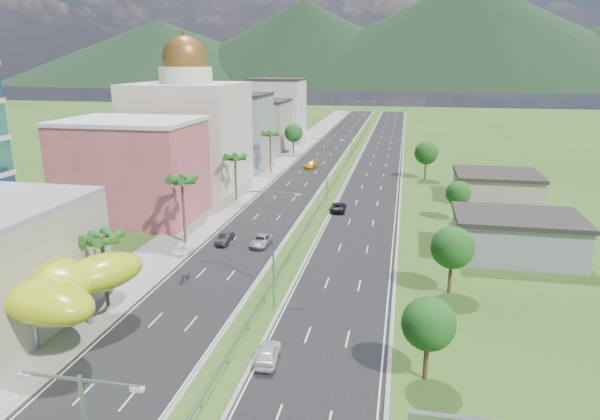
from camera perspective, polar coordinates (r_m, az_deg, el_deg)
The scene contains 33 objects.
ground at distance 51.46m, azimuth -5.54°, elevation -12.55°, with size 500.00×500.00×0.00m, color #2D5119.
road_left at distance 137.09m, azimuth 2.17°, elevation 5.55°, with size 11.00×260.00×0.04m, color black.
road_right at distance 135.61m, azimuth 8.47°, elevation 5.28°, with size 11.00×260.00×0.04m, color black.
sidewalk_left at distance 138.86m, azimuth -1.72°, elevation 5.70°, with size 7.00×260.00×0.12m, color gray.
median_guardrail at distance 118.45m, azimuth 4.40°, elevation 4.18°, with size 0.10×216.06×0.76m.
streetlight_median_b at distance 57.70m, azimuth -2.90°, elevation -2.00°, with size 6.04×0.25×11.00m.
streetlight_median_c at distance 95.87m, azimuth 2.89°, elevation 5.18°, with size 6.04×0.25×11.00m.
streetlight_median_d at distance 140.04m, azimuth 5.59°, elevation 8.49°, with size 6.04×0.25×11.00m.
streetlight_median_e at distance 184.61m, azimuth 7.02°, elevation 10.20°, with size 6.04×0.25×11.00m.
lime_canopy at distance 55.11m, azimuth -27.46°, elevation -6.67°, with size 18.00×15.00×7.40m.
pink_shophouse at distance 87.58m, azimuth -17.41°, elevation 3.96°, with size 20.00×15.00×15.00m, color #B34953.
domed_building at distance 107.45m, azimuth -11.78°, elevation 8.51°, with size 20.00×20.00×28.70m.
midrise_grey at distance 130.77m, azimuth -7.06°, elevation 8.49°, with size 16.00×15.00×16.00m, color gray.
midrise_beige at distance 151.86m, azimuth -4.45°, elevation 8.99°, with size 16.00×15.00×13.00m, color #9F9983.
midrise_white at distance 173.75m, azimuth -2.42°, elevation 10.70°, with size 16.00×15.00×18.00m, color silver.
shed_near at distance 73.15m, azimuth 22.07°, elevation -2.80°, with size 15.00×10.00×5.00m, color gray.
shed_far at distance 102.09m, azimuth 20.19°, elevation 2.27°, with size 14.00×12.00×4.40m, color #9F9983.
palm_tree_b at distance 56.46m, azimuth -20.42°, elevation -3.08°, with size 3.60×3.60×8.10m.
palm_tree_c at distance 73.15m, azimuth -12.50°, elevation 2.89°, with size 3.60×3.60×9.60m.
palm_tree_d at distance 94.42m, azimuth -6.95°, elevation 5.41°, with size 3.60×3.60×8.60m.
palm_tree_e at distance 118.02m, azimuth -3.21°, elevation 7.95°, with size 3.60×3.60×9.40m.
leafy_tree_lfar at distance 142.52m, azimuth -0.69°, elevation 8.22°, with size 4.90×4.90×8.05m.
leafy_tree_ra at distance 43.07m, azimuth 13.55°, elevation -11.74°, with size 4.20×4.20×6.90m.
leafy_tree_rb at distance 58.77m, azimuth 15.95°, elevation -3.90°, with size 4.55×4.55×7.47m.
leafy_tree_rc at distance 86.06m, azimuth 16.52°, elevation 1.70°, with size 3.85×3.85×6.33m.
leafy_tree_rd at distance 114.91m, azimuth 13.32°, elevation 5.96°, with size 4.90×4.90×8.05m.
mountain_ridge at distance 496.06m, azimuth 16.91°, elevation 12.32°, with size 860.00×140.00×90.00m, color black, non-canonical shape.
car_dark_left at distance 73.84m, azimuth -7.99°, elevation -3.03°, with size 1.47×4.21×1.39m, color black.
car_silver_mid_left at distance 72.56m, azimuth -4.15°, elevation -3.26°, with size 2.28×4.94×1.37m, color #929499.
car_yellow_far_left at distance 124.15m, azimuth 1.17°, elevation 4.86°, with size 2.22×5.46×1.58m, color orange.
car_white_near_right at distance 46.13m, azimuth -3.44°, elevation -14.97°, with size 1.78×4.42×1.50m, color white.
car_dark_far_right at distance 88.87m, azimuth 4.10°, elevation 0.35°, with size 2.41×5.23×1.45m, color black.
motorcycle at distance 62.25m, azimuth -12.18°, elevation -6.90°, with size 0.66×2.17×1.39m, color black.
Camera 1 is at (13.46, -43.27, 24.36)m, focal length 32.00 mm.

